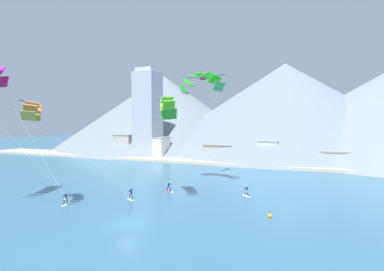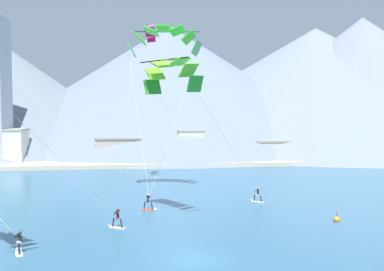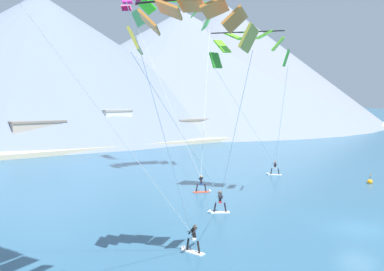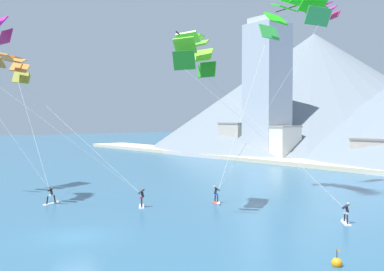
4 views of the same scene
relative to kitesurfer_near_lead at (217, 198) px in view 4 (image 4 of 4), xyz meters
The scene contains 15 objects.
ground_plane 14.70m from the kitesurfer_near_lead, 80.63° to the right, with size 400.00×400.00×0.00m, color #2D5B7A.
kitesurfer_near_lead is the anchor object (origin of this frame).
kitesurfer_near_trail 14.80m from the kitesurfer_near_lead, 128.83° to the right, with size 0.89×1.78×1.70m.
kitesurfer_mid_center 11.58m from the kitesurfer_near_lead, 12.13° to the left, with size 1.51×1.51×1.64m.
kitesurfer_far_left 6.78m from the kitesurfer_near_lead, 116.87° to the right, with size 1.70×1.24×1.76m.
parafoil_kite_near_lead 19.55m from the kitesurfer_near_lead, 76.77° to the left, with size 8.72×10.02×18.16m.
parafoil_kite_mid_center 13.39m from the kitesurfer_near_lead, 66.14° to the right, with size 12.27×9.39×13.12m.
parafoil_kite_far_left 22.00m from the kitesurfer_near_lead, 127.70° to the right, with size 11.02×10.98×12.13m.
parafoil_kite_distant_high_outer 24.76m from the kitesurfer_near_lead, 88.09° to the left, with size 1.74×5.05×1.78m.
race_marker_buoy 17.39m from the kitesurfer_near_lead, 21.50° to the right, with size 0.56×0.56×1.02m.
shore_building_harbour_front 40.34m from the kitesurfer_near_lead, 96.77° to the left, with size 8.43×6.52×4.70m.
shore_building_quay_west 45.85m from the kitesurfer_near_lead, 123.44° to the left, with size 8.29×5.86×6.54m.
shore_building_old_town 52.64m from the kitesurfer_near_lead, 133.38° to the left, with size 6.16×4.68×7.08m.
highrise_tower 49.51m from the kitesurfer_near_lead, 125.74° to the left, with size 7.00×7.00×27.57m.
mountain_peak_east_shoulder 86.89m from the kitesurfer_near_lead, 119.52° to the left, with size 90.39×90.39×31.37m.
Camera 4 is at (26.01, -11.41, 7.52)m, focal length 40.00 mm.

